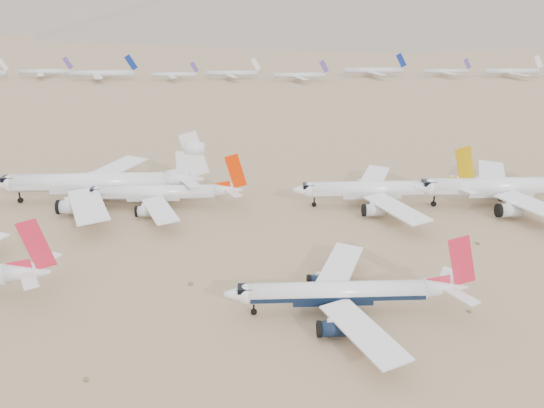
# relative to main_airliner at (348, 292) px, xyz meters

# --- Properties ---
(ground) EXTENTS (7000.00, 7000.00, 0.00)m
(ground) POSITION_rel_main_airliner_xyz_m (-0.72, -2.58, -4.39)
(ground) COLOR #7C6548
(ground) RESTS_ON ground
(main_airliner) EXTENTS (45.26, 44.21, 15.97)m
(main_airliner) POSITION_rel_main_airliner_xyz_m (0.00, 0.00, 0.00)
(main_airliner) COLOR white
(main_airliner) RESTS_ON ground
(row2_navy_widebody) EXTENTS (56.40, 55.15, 20.07)m
(row2_navy_widebody) POSITION_rel_main_airliner_xyz_m (56.90, 53.41, 1.21)
(row2_navy_widebody) COLOR white
(row2_navy_widebody) RESTS_ON ground
(row2_gold_tail) EXTENTS (49.69, 48.59, 17.69)m
(row2_gold_tail) POSITION_rel_main_airliner_xyz_m (19.70, 54.69, 0.56)
(row2_gold_tail) COLOR white
(row2_gold_tail) RESTS_ON ground
(row2_orange_tail) EXTENTS (44.16, 43.20, 15.75)m
(row2_orange_tail) POSITION_rel_main_airliner_xyz_m (-42.90, 56.16, 0.03)
(row2_orange_tail) COLOR white
(row2_orange_tail) RESTS_ON ground
(row2_white_trijet) EXTENTS (59.74, 58.38, 21.17)m
(row2_white_trijet) POSITION_rel_main_airliner_xyz_m (-61.41, 61.43, 1.74)
(row2_white_trijet) COLOR white
(row2_white_trijet) RESTS_ON ground
(distant_storage_row) EXTENTS (609.37, 62.33, 15.44)m
(distant_storage_row) POSITION_rel_main_airliner_xyz_m (42.92, 304.47, -0.01)
(distant_storage_row) COLOR silver
(distant_storage_row) RESTS_ON ground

